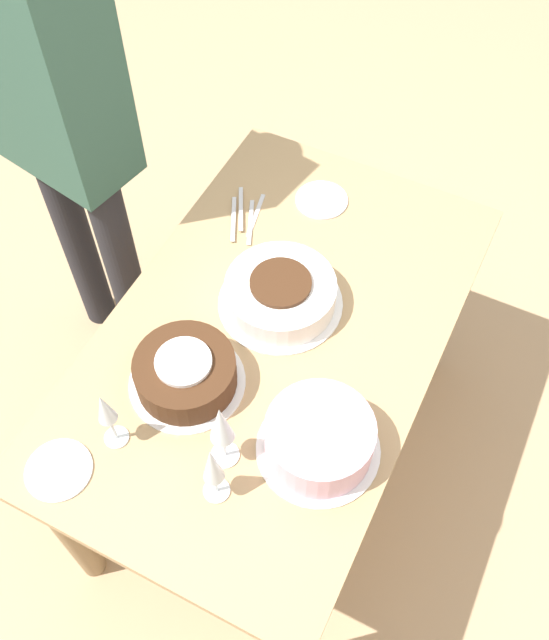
{
  "coord_description": "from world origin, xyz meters",
  "views": [
    {
      "loc": [
        0.9,
        0.45,
        2.27
      ],
      "look_at": [
        0.0,
        0.0,
        0.8
      ],
      "focal_mm": 40.0,
      "sensor_mm": 36.0,
      "label": 1
    }
  ],
  "objects_px": {
    "cake_back_decorated": "(319,439)",
    "wine_glass_far": "(105,411)",
    "wine_glass_near": "(221,425)",
    "wine_glass_extra": "(212,466)",
    "person_cutting": "(50,96)",
    "cake_front_chocolate": "(186,373)",
    "cake_center_white": "(281,294)"
  },
  "relations": [
    {
      "from": "cake_front_chocolate",
      "to": "wine_glass_near",
      "type": "relative_size",
      "value": 1.26
    },
    {
      "from": "wine_glass_near",
      "to": "cake_front_chocolate",
      "type": "bearing_deg",
      "value": -125.91
    },
    {
      "from": "cake_back_decorated",
      "to": "wine_glass_extra",
      "type": "relative_size",
      "value": 1.36
    },
    {
      "from": "cake_back_decorated",
      "to": "wine_glass_extra",
      "type": "distance_m",
      "value": 0.26
    },
    {
      "from": "wine_glass_far",
      "to": "wine_glass_extra",
      "type": "relative_size",
      "value": 0.95
    },
    {
      "from": "cake_front_chocolate",
      "to": "person_cutting",
      "type": "relative_size",
      "value": 0.16
    },
    {
      "from": "cake_center_white",
      "to": "wine_glass_far",
      "type": "height_order",
      "value": "wine_glass_far"
    },
    {
      "from": "cake_back_decorated",
      "to": "wine_glass_near",
      "type": "distance_m",
      "value": 0.24
    },
    {
      "from": "cake_front_chocolate",
      "to": "wine_glass_far",
      "type": "bearing_deg",
      "value": -19.69
    },
    {
      "from": "cake_back_decorated",
      "to": "wine_glass_extra",
      "type": "xyz_separation_m",
      "value": [
        0.19,
        -0.16,
        0.08
      ]
    },
    {
      "from": "wine_glass_extra",
      "to": "person_cutting",
      "type": "bearing_deg",
      "value": -127.71
    },
    {
      "from": "cake_back_decorated",
      "to": "wine_glass_near",
      "type": "relative_size",
      "value": 1.27
    },
    {
      "from": "cake_center_white",
      "to": "wine_glass_far",
      "type": "distance_m",
      "value": 0.55
    },
    {
      "from": "cake_front_chocolate",
      "to": "wine_glass_extra",
      "type": "relative_size",
      "value": 1.35
    },
    {
      "from": "person_cutting",
      "to": "cake_front_chocolate",
      "type": "bearing_deg",
      "value": -23.72
    },
    {
      "from": "cake_front_chocolate",
      "to": "wine_glass_near",
      "type": "xyz_separation_m",
      "value": [
        0.13,
        0.17,
        0.11
      ]
    },
    {
      "from": "wine_glass_near",
      "to": "wine_glass_far",
      "type": "relative_size",
      "value": 1.14
    },
    {
      "from": "cake_front_chocolate",
      "to": "person_cutting",
      "type": "bearing_deg",
      "value": -124.42
    },
    {
      "from": "cake_back_decorated",
      "to": "wine_glass_far",
      "type": "bearing_deg",
      "value": -66.98
    },
    {
      "from": "cake_front_chocolate",
      "to": "wine_glass_near",
      "type": "distance_m",
      "value": 0.24
    },
    {
      "from": "cake_front_chocolate",
      "to": "wine_glass_far",
      "type": "relative_size",
      "value": 1.43
    },
    {
      "from": "cake_center_white",
      "to": "cake_back_decorated",
      "type": "distance_m",
      "value": 0.42
    },
    {
      "from": "wine_glass_near",
      "to": "person_cutting",
      "type": "relative_size",
      "value": 0.13
    },
    {
      "from": "wine_glass_near",
      "to": "person_cutting",
      "type": "bearing_deg",
      "value": -124.75
    },
    {
      "from": "cake_back_decorated",
      "to": "person_cutting",
      "type": "xyz_separation_m",
      "value": [
        -0.45,
        -0.99,
        0.27
      ]
    },
    {
      "from": "wine_glass_extra",
      "to": "cake_back_decorated",
      "type": "bearing_deg",
      "value": 140.1
    },
    {
      "from": "cake_front_chocolate",
      "to": "person_cutting",
      "type": "distance_m",
      "value": 0.82
    },
    {
      "from": "cake_back_decorated",
      "to": "cake_front_chocolate",
      "type": "bearing_deg",
      "value": -92.87
    },
    {
      "from": "wine_glass_extra",
      "to": "person_cutting",
      "type": "relative_size",
      "value": 0.12
    },
    {
      "from": "wine_glass_extra",
      "to": "wine_glass_near",
      "type": "bearing_deg",
      "value": -163.76
    },
    {
      "from": "cake_back_decorated",
      "to": "wine_glass_far",
      "type": "distance_m",
      "value": 0.47
    },
    {
      "from": "cake_front_chocolate",
      "to": "wine_glass_near",
      "type": "height_order",
      "value": "wine_glass_near"
    }
  ]
}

